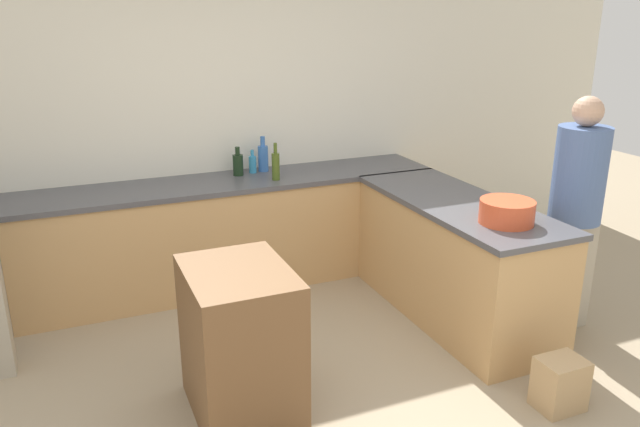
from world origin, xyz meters
name	(u,v)px	position (x,y,z in m)	size (l,w,h in m)	color
ground_plane	(335,425)	(0.00, 0.00, 0.00)	(14.00, 14.00, 0.00)	tan
wall_back	(217,115)	(0.00, 2.37, 1.35)	(8.00, 0.06, 2.70)	silver
counter_back	(232,232)	(0.00, 2.04, 0.44)	(3.36, 0.63, 0.88)	tan
counter_peninsula	(454,259)	(1.33, 0.86, 0.44)	(0.69, 1.79, 0.88)	tan
island_table	(241,343)	(-0.43, 0.33, 0.43)	(0.54, 0.72, 0.86)	brown
mixing_bowl	(507,212)	(1.33, 0.34, 0.96)	(0.34, 0.34, 0.15)	#DB512D
olive_oil_bottle	(276,165)	(0.34, 1.90, 1.00)	(0.06, 0.06, 0.30)	#475B1E
dish_soap_bottle	(253,164)	(0.23, 2.19, 0.96)	(0.06, 0.06, 0.19)	#338CBF
wine_bottle_dark	(238,164)	(0.10, 2.15, 0.98)	(0.08, 0.08, 0.23)	black
water_bottle_blue	(263,157)	(0.33, 2.21, 1.00)	(0.08, 0.08, 0.29)	#386BB7
person_at_peninsula	(575,207)	(1.98, 0.42, 0.89)	(0.35, 0.35, 1.64)	#ADA38E
paper_bag	(560,384)	(1.23, -0.35, 0.15)	(0.26, 0.21, 0.31)	tan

